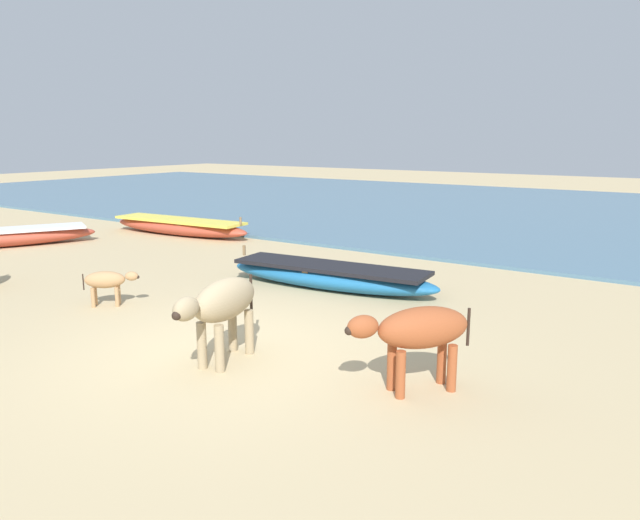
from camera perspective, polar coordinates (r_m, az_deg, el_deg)
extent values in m
plane|color=tan|center=(7.99, -9.45, -8.57)|extent=(80.00, 80.00, 0.00)
cube|color=slate|center=(23.07, 20.99, 4.20)|extent=(60.00, 20.00, 0.08)
ellipsoid|color=#1E669E|center=(10.96, 0.96, -1.62)|extent=(4.26, 1.30, 0.44)
cube|color=black|center=(10.92, 0.96, -0.66)|extent=(3.76, 1.23, 0.07)
cube|color=olive|center=(11.08, -0.47, -0.82)|extent=(0.19, 0.78, 0.04)
cylinder|color=olive|center=(11.90, -7.27, 0.93)|extent=(0.06, 0.06, 0.20)
ellipsoid|color=#B74733|center=(17.16, -28.28, 1.86)|extent=(2.92, 4.50, 0.45)
ellipsoid|color=#B74733|center=(17.46, -13.30, 3.10)|extent=(4.83, 1.27, 0.45)
cube|color=#EAD84C|center=(17.44, -13.33, 3.73)|extent=(4.25, 1.21, 0.07)
cube|color=olive|center=(17.20, -12.45, 3.43)|extent=(0.18, 0.80, 0.04)
cylinder|color=olive|center=(16.00, -7.61, 3.73)|extent=(0.06, 0.06, 0.20)
ellipsoid|color=#9E4C28|center=(6.58, 9.84, -6.38)|extent=(0.99, 1.09, 0.46)
ellipsoid|color=#9E4C28|center=(6.28, 4.12, -6.38)|extent=(0.38, 0.40, 0.25)
sphere|color=#2D2119|center=(6.24, 2.79, -6.77)|extent=(0.14, 0.14, 0.10)
cylinder|color=#9E4C28|center=(6.52, 7.71, -10.81)|extent=(0.11, 0.11, 0.53)
cylinder|color=#9E4C28|center=(6.71, 6.88, -10.11)|extent=(0.11, 0.11, 0.53)
cylinder|color=#9E4C28|center=(6.79, 12.51, -10.06)|extent=(0.11, 0.11, 0.53)
cylinder|color=#9E4C28|center=(6.97, 11.56, -9.42)|extent=(0.11, 0.11, 0.53)
cylinder|color=#2D2119|center=(6.86, 14.01, -6.23)|extent=(0.03, 0.03, 0.43)
ellipsoid|color=tan|center=(10.41, -19.89, -1.78)|extent=(0.66, 0.63, 0.28)
ellipsoid|color=tan|center=(10.31, -17.57, -1.48)|extent=(0.25, 0.24, 0.15)
sphere|color=#2D2119|center=(10.30, -17.04, -1.56)|extent=(0.08, 0.08, 0.06)
cylinder|color=tan|center=(10.50, -18.69, -3.17)|extent=(0.07, 0.07, 0.33)
cylinder|color=tan|center=(10.37, -18.84, -3.37)|extent=(0.07, 0.07, 0.33)
cylinder|color=tan|center=(10.59, -20.70, -3.20)|extent=(0.07, 0.07, 0.33)
cylinder|color=tan|center=(10.46, -20.88, -3.40)|extent=(0.07, 0.07, 0.33)
cylinder|color=#2D2119|center=(10.50, -21.70, -1.97)|extent=(0.02, 0.02, 0.27)
ellipsoid|color=tan|center=(7.41, -9.08, -3.73)|extent=(0.65, 1.22, 0.51)
ellipsoid|color=tan|center=(6.79, -12.70, -4.58)|extent=(0.29, 0.41, 0.27)
sphere|color=#2D2119|center=(6.67, -13.57, -5.19)|extent=(0.12, 0.12, 0.11)
cylinder|color=tan|center=(7.23, -9.60, -8.34)|extent=(0.12, 0.12, 0.58)
cylinder|color=tan|center=(7.37, -11.24, -8.02)|extent=(0.12, 0.12, 0.58)
cylinder|color=tan|center=(7.76, -6.79, -6.84)|extent=(0.12, 0.12, 0.58)
cylinder|color=tan|center=(7.89, -8.36, -6.57)|extent=(0.12, 0.12, 0.58)
cylinder|color=#2D2119|center=(7.92, -6.62, -3.05)|extent=(0.04, 0.04, 0.47)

